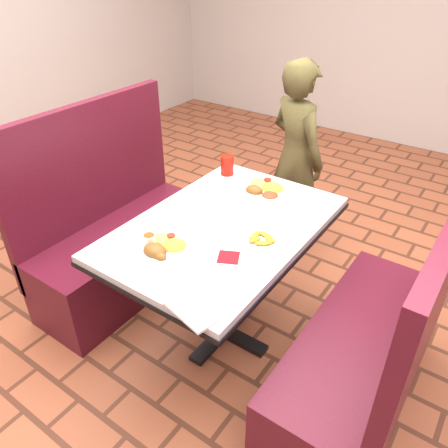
% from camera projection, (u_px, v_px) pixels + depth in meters
% --- Properties ---
extents(dining_table, '(0.81, 1.21, 0.75)m').
position_uv_depth(dining_table, '(224.00, 240.00, 2.19)').
color(dining_table, silver).
rests_on(dining_table, ground).
extents(booth_bench_left, '(0.47, 1.20, 1.17)m').
position_uv_depth(booth_bench_left, '(120.00, 241.00, 2.75)').
color(booth_bench_left, '#561323').
rests_on(booth_bench_left, ground).
extents(booth_bench_right, '(0.47, 1.20, 1.17)m').
position_uv_depth(booth_bench_right, '(368.00, 357.00, 1.98)').
color(booth_bench_right, '#561323').
rests_on(booth_bench_right, ground).
extents(diner_person, '(0.57, 0.49, 1.33)m').
position_uv_depth(diner_person, '(296.00, 157.00, 3.02)').
color(diner_person, brown).
rests_on(diner_person, ground).
extents(near_dinner_plate, '(0.26, 0.26, 0.08)m').
position_uv_depth(near_dinner_plate, '(163.00, 245.00, 1.94)').
color(near_dinner_plate, white).
rests_on(near_dinner_plate, dining_table).
extents(far_dinner_plate, '(0.30, 0.30, 0.08)m').
position_uv_depth(far_dinner_plate, '(265.00, 188.00, 2.40)').
color(far_dinner_plate, white).
rests_on(far_dinner_plate, dining_table).
extents(plantain_plate, '(0.18, 0.18, 0.03)m').
position_uv_depth(plantain_plate, '(262.00, 240.00, 2.00)').
color(plantain_plate, white).
rests_on(plantain_plate, dining_table).
extents(maroon_napkin, '(0.12, 0.12, 0.00)m').
position_uv_depth(maroon_napkin, '(229.00, 257.00, 1.91)').
color(maroon_napkin, '#600E15').
rests_on(maroon_napkin, dining_table).
extents(spoon_utensil, '(0.05, 0.14, 0.00)m').
position_uv_depth(spoon_utensil, '(247.00, 264.00, 1.86)').
color(spoon_utensil, '#BCBCC1').
rests_on(spoon_utensil, dining_table).
extents(red_tumbler, '(0.08, 0.08, 0.11)m').
position_uv_depth(red_tumbler, '(227.00, 165.00, 2.57)').
color(red_tumbler, red).
rests_on(red_tumbler, dining_table).
extents(paper_napkin, '(0.24, 0.20, 0.01)m').
position_uv_depth(paper_napkin, '(197.00, 308.00, 1.63)').
color(paper_napkin, white).
rests_on(paper_napkin, dining_table).
extents(knife_utensil, '(0.06, 0.15, 0.00)m').
position_uv_depth(knife_utensil, '(165.00, 246.00, 1.96)').
color(knife_utensil, silver).
rests_on(knife_utensil, dining_table).
extents(fork_utensil, '(0.07, 0.13, 0.00)m').
position_uv_depth(fork_utensil, '(164.00, 258.00, 1.89)').
color(fork_utensil, silver).
rests_on(fork_utensil, dining_table).
extents(lettuce_shreds, '(0.28, 0.32, 0.00)m').
position_uv_depth(lettuce_shreds, '(238.00, 221.00, 2.16)').
color(lettuce_shreds, '#89BA4A').
rests_on(lettuce_shreds, dining_table).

